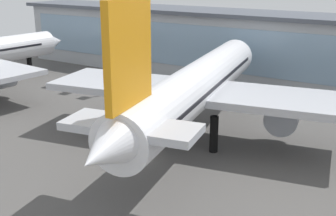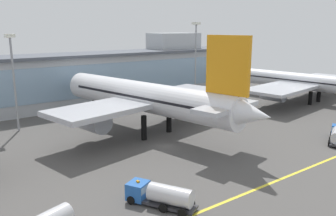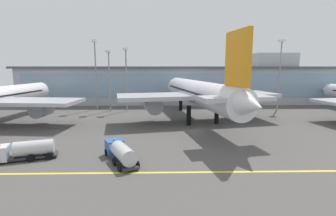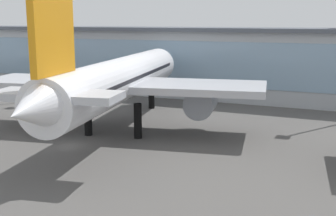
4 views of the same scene
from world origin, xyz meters
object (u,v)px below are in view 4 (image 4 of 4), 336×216
airliner_near_right (120,81)px  apron_light_mast_east (70,33)px  apron_light_mast_west (37,24)px  apron_light_mast_far_east (47,35)px

airliner_near_right → apron_light_mast_east: 28.04m
apron_light_mast_west → apron_light_mast_east: (10.64, -3.29, -1.58)m
apron_light_mast_east → airliner_near_right: bearing=-39.4°
airliner_near_right → apron_light_mast_far_east: airliner_near_right is taller
apron_light_mast_west → apron_light_mast_far_east: (5.17, -3.33, -2.05)m
airliner_near_right → apron_light_mast_east: airliner_near_right is taller
apron_light_mast_east → apron_light_mast_far_east: apron_light_mast_east is taller
apron_light_mast_west → apron_light_mast_east: size_ratio=1.14×
apron_light_mast_west → apron_light_mast_east: bearing=-17.2°
apron_light_mast_far_east → apron_light_mast_east: bearing=0.4°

